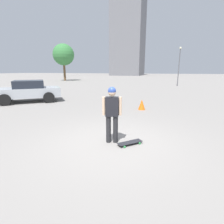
# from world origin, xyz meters

# --- Properties ---
(ground_plane) EXTENTS (220.00, 220.00, 0.00)m
(ground_plane) POSITION_xyz_m (0.00, 0.00, 0.00)
(ground_plane) COLOR gray
(person) EXTENTS (0.53, 0.30, 1.63)m
(person) POSITION_xyz_m (0.00, 0.00, 0.96)
(person) COLOR #262628
(person) RESTS_ON ground_plane
(skateboard) EXTENTS (0.68, 0.70, 0.07)m
(skateboard) POSITION_xyz_m (0.54, -0.00, 0.06)
(skateboard) COLOR #232328
(skateboard) RESTS_ON ground_plane
(car_parked_near) EXTENTS (4.27, 4.08, 1.43)m
(car_parked_near) POSITION_xyz_m (-7.50, 4.63, 0.75)
(car_parked_near) COLOR #ADB2B7
(car_parked_near) RESTS_ON ground_plane
(building_block_distant) EXTENTS (11.92, 13.41, 35.65)m
(building_block_distant) POSITION_xyz_m (-16.60, 68.87, 17.82)
(building_block_distant) COLOR slate
(building_block_distant) RESTS_ON ground_plane
(tree_distant) EXTENTS (4.18, 4.18, 7.19)m
(tree_distant) POSITION_xyz_m (-19.32, 26.66, 5.07)
(tree_distant) COLOR brown
(tree_distant) RESTS_ON ground_plane
(traffic_cone) EXTENTS (0.38, 0.38, 0.55)m
(traffic_cone) POSITION_xyz_m (0.09, 4.68, 0.27)
(traffic_cone) COLOR orange
(traffic_cone) RESTS_ON ground_plane
(lamp_post) EXTENTS (0.28, 0.28, 5.01)m
(lamp_post) POSITION_xyz_m (2.22, 20.83, 2.98)
(lamp_post) COLOR #59595E
(lamp_post) RESTS_ON ground_plane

